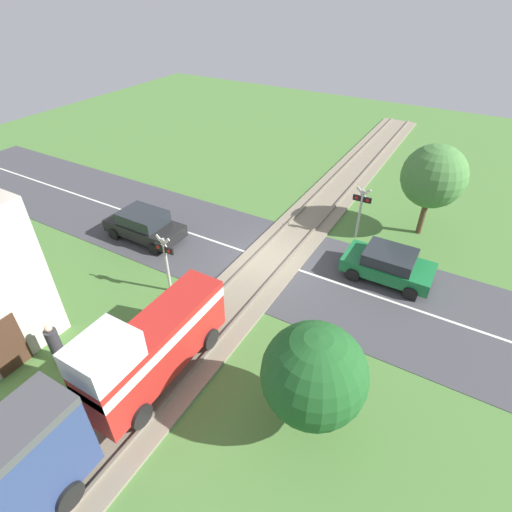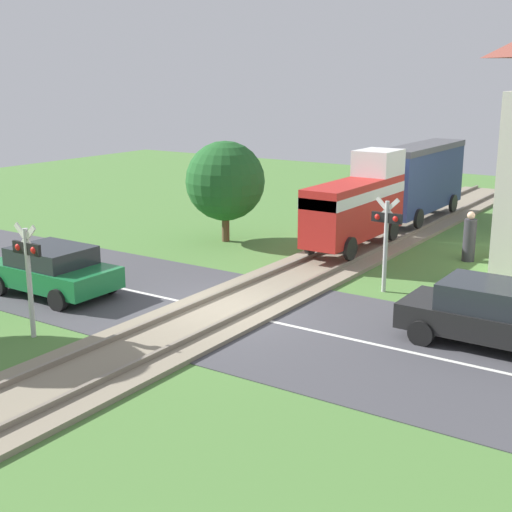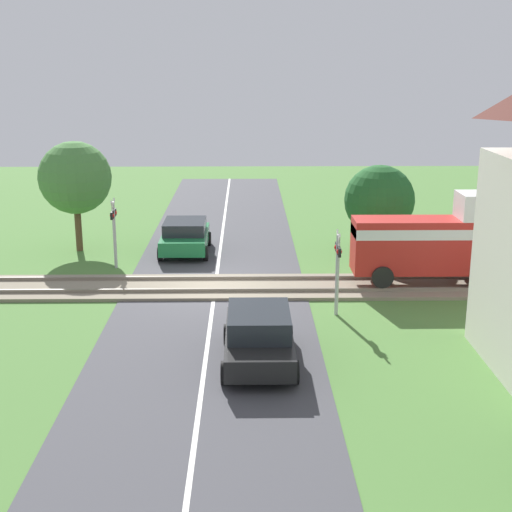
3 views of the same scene
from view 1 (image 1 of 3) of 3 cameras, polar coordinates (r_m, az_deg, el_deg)
name	(u,v)px [view 1 (image 1 of 3)]	position (r m, az deg, el deg)	size (l,w,h in m)	color
ground_plane	(272,261)	(18.56, 2.26, -0.73)	(60.00, 60.00, 0.00)	#4C7A38
road_surface	(272,261)	(18.55, 2.26, -0.70)	(48.00, 6.40, 0.02)	#424247
track_bed	(272,260)	(18.52, 2.26, -0.56)	(2.80, 48.00, 0.24)	gray
train	(60,432)	(11.68, -26.23, -21.62)	(1.58, 12.00, 3.18)	red
car_near_crossing	(388,264)	(18.05, 18.37, -1.12)	(3.75, 2.03, 1.38)	#197038
car_far_side	(144,225)	(20.51, -15.68, 4.32)	(3.96, 1.95, 1.47)	black
crossing_signal_west_approach	(361,206)	(19.99, 14.76, 6.93)	(0.90, 0.18, 2.73)	#B7B7B7
crossing_signal_east_approach	(166,257)	(16.23, -12.80, -0.07)	(0.90, 0.18, 2.73)	#B7B7B7
pedestrian_by_station	(55,344)	(15.35, -26.77, -11.21)	(0.41, 0.41, 1.67)	#333338
tree_roadside_hedge	(314,375)	(11.22, 8.28, -16.44)	(2.90, 2.90, 3.70)	brown
tree_beyond_track	(434,176)	(20.85, 24.05, 10.33)	(3.01, 3.01, 4.63)	brown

